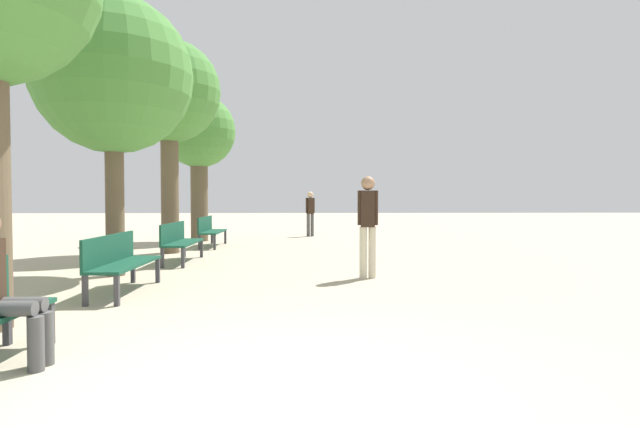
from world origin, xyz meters
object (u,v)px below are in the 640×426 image
bench_row_2 (179,239)px  bench_row_3 (210,229)px  tree_row_3 (199,135)px  person_seated (0,285)px  pedestrian_near (368,220)px  tree_row_1 (113,77)px  pedestrian_mid (310,211)px  tree_row_2 (169,95)px  bench_row_1 (119,259)px

bench_row_2 → bench_row_3: 3.35m
bench_row_2 → tree_row_3: bearing=97.3°
person_seated → pedestrian_near: (3.47, 4.34, 0.31)m
bench_row_3 → person_seated: size_ratio=1.43×
person_seated → tree_row_3: bearing=94.4°
tree_row_1 → pedestrian_mid: (3.48, 8.62, -2.55)m
bench_row_3 → pedestrian_near: 6.63m
bench_row_3 → tree_row_2: (-0.67, -1.54, 3.37)m
pedestrian_mid → person_seated: bearing=-100.9°
bench_row_2 → pedestrian_mid: (2.81, 6.90, 0.41)m
tree_row_1 → tree_row_3: bearing=90.0°
person_seated → pedestrian_mid: pedestrian_mid is taller
tree_row_3 → person_seated: tree_row_3 is taller
person_seated → bench_row_3: bearing=91.3°
bench_row_2 → pedestrian_near: (3.70, -2.14, 0.50)m
bench_row_2 → tree_row_2: bearing=110.3°
bench_row_3 → tree_row_2: bearing=-113.4°
tree_row_3 → person_seated: 11.98m
bench_row_2 → bench_row_1: bearing=-90.0°
tree_row_2 → pedestrian_near: tree_row_2 is taller
person_seated → bench_row_1: bearing=94.2°
tree_row_1 → pedestrian_mid: 9.64m
bench_row_3 → tree_row_1: size_ratio=0.38×
tree_row_2 → pedestrian_mid: bearing=55.7°
tree_row_1 → pedestrian_mid: bearing=68.0°
bench_row_2 → tree_row_1: size_ratio=0.38×
bench_row_1 → tree_row_3: (-0.67, 8.52, 2.81)m
tree_row_2 → person_seated: tree_row_2 is taller
bench_row_3 → person_seated: person_seated is taller
bench_row_2 → pedestrian_near: pedestrian_near is taller
bench_row_3 → pedestrian_mid: pedestrian_mid is taller
tree_row_1 → tree_row_2: 3.55m
bench_row_3 → tree_row_3: 3.41m
bench_row_2 → person_seated: person_seated is taller
person_seated → bench_row_2: bearing=92.0°
tree_row_2 → pedestrian_mid: tree_row_2 is taller
bench_row_2 → tree_row_1: bearing=-111.2°
bench_row_2 → bench_row_3: size_ratio=1.00×
tree_row_3 → pedestrian_near: tree_row_3 is taller
tree_row_1 → pedestrian_mid: size_ratio=3.08×
tree_row_1 → pedestrian_near: tree_row_1 is taller
tree_row_1 → tree_row_2: bearing=90.0°
tree_row_3 → bench_row_3: bearing=-69.9°
tree_row_1 → bench_row_1: bearing=-67.8°
tree_row_2 → pedestrian_near: size_ratio=3.02×
tree_row_1 → person_seated: tree_row_1 is taller
pedestrian_mid → bench_row_1: bearing=-105.3°
tree_row_3 → pedestrian_near: bearing=-59.2°
bench_row_3 → person_seated: bearing=-88.7°
bench_row_3 → pedestrian_mid: size_ratio=1.16×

